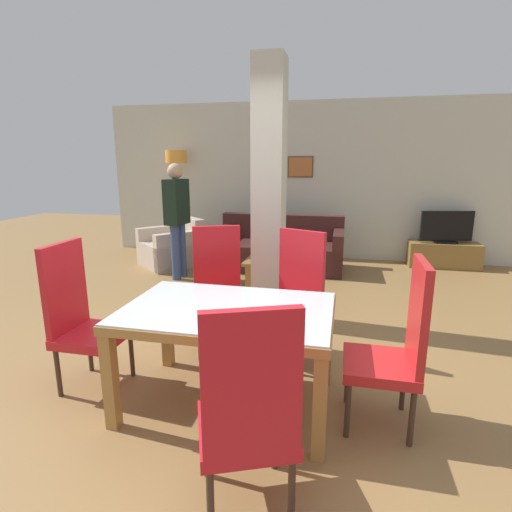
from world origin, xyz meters
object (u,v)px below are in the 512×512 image
dining_chair_head_right (397,344)px  standing_person (177,214)px  bottle (261,253)px  dining_chair_far_right (295,294)px  dining_chair_near_right (248,412)px  coffee_table (270,274)px  dining_chair_far_left (218,287)px  tv_screen (447,227)px  floor_lamp (177,166)px  sofa (279,250)px  armchair (173,248)px  dining_table (228,328)px  dining_chair_head_left (80,315)px  tv_stand (444,255)px

dining_chair_head_right → standing_person: bearing=43.4°
bottle → standing_person: 1.40m
dining_chair_far_right → dining_chair_head_right: same height
dining_chair_near_right → coffee_table: bearing=76.9°
dining_chair_far_left → coffee_table: 1.84m
dining_chair_far_right → tv_screen: 4.11m
dining_chair_near_right → standing_person: size_ratio=0.67×
dining_chair_head_right → floor_lamp: (-3.33, 4.34, 1.03)m
dining_chair_head_right → sofa: (-1.37, 3.79, -0.29)m
armchair → dining_table: bearing=160.0°
coffee_table → dining_chair_far_left: bearing=-95.1°
dining_chair_head_right → standing_person: standing_person is taller
dining_chair_far_left → bottle: dining_chair_far_left is taller
bottle → tv_screen: 3.24m
dining_chair_head_right → standing_person: size_ratio=0.67×
dining_chair_head_left → tv_stand: dining_chair_head_left is taller
dining_chair_near_right → tv_screen: bearing=47.2°
dining_chair_head_right → floor_lamp: 5.57m
tv_screen → floor_lamp: 4.69m
dining_chair_far_left → standing_person: size_ratio=0.67×
dining_table → tv_stand: 5.03m
dining_table → dining_chair_head_right: (1.11, 0.00, -0.00)m
sofa → armchair: sofa is taller
dining_chair_head_left → dining_table: bearing=90.0°
bottle → dining_chair_head_left: bearing=-107.9°
dining_chair_head_left → armchair: (-0.86, 3.59, -0.30)m
dining_chair_head_right → armchair: 4.77m
dining_chair_near_right → tv_screen: size_ratio=1.36×
tv_stand → tv_screen: 0.45m
dining_chair_far_right → bottle: size_ratio=3.81×
dining_chair_head_right → dining_chair_far_left: bearing=58.8°
dining_chair_near_right → sofa: bearing=75.5°
tv_screen → floor_lamp: size_ratio=0.44×
dining_chair_head_right → bottle: dining_chair_head_right is taller
sofa → bottle: 1.21m
sofa → tv_screen: size_ratio=2.46×
sofa → standing_person: bearing=34.0°
dining_table → tv_stand: dining_table is taller
dining_chair_head_right → tv_screen: size_ratio=1.36×
coffee_table → tv_screen: 3.13m
dining_chair_near_right → armchair: dining_chair_near_right is taller
coffee_table → sofa: bearing=93.2°
dining_chair_far_right → dining_chair_head_left: 1.73m
dining_chair_head_left → tv_screen: size_ratio=1.36×
dining_chair_far_right → coffee_table: (-0.56, 1.85, -0.37)m
coffee_table → standing_person: size_ratio=0.40×
dining_chair_far_left → tv_stand: size_ratio=1.03×
sofa → tv_screen: (2.63, 0.62, 0.37)m
sofa → standing_person: size_ratio=1.22×
dining_table → sofa: bearing=93.9°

